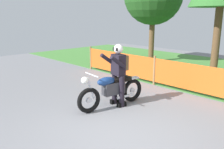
{
  "coord_description": "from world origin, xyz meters",
  "views": [
    {
      "loc": [
        3.11,
        -3.34,
        2.41
      ],
      "look_at": [
        -1.31,
        0.87,
        0.9
      ],
      "focal_mm": 38.15,
      "sensor_mm": 36.0,
      "label": 1
    }
  ],
  "objects": [
    {
      "name": "barrier_fence",
      "position": [
        0.0,
        3.41,
        0.54
      ],
      "size": [
        10.88,
        0.08,
        1.05
      ],
      "color": "#997547",
      "rests_on": "ground"
    },
    {
      "name": "ground",
      "position": [
        0.0,
        0.0,
        -0.01
      ],
      "size": [
        24.0,
        24.0,
        0.02
      ],
      "primitive_type": "cube",
      "color": "gray"
    },
    {
      "name": "motorcycle_lead",
      "position": [
        -1.31,
        0.86,
        0.48
      ],
      "size": [
        0.66,
        2.11,
        1.0
      ],
      "rotation": [
        0.0,
        0.0,
        -1.7
      ],
      "color": "black",
      "rests_on": "ground"
    },
    {
      "name": "rider_lead",
      "position": [
        -1.28,
        1.09,
        0.95
      ],
      "size": [
        0.6,
        0.72,
        1.69
      ],
      "rotation": [
        0.0,
        0.0,
        -1.7
      ],
      "color": "black",
      "rests_on": "ground"
    }
  ]
}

